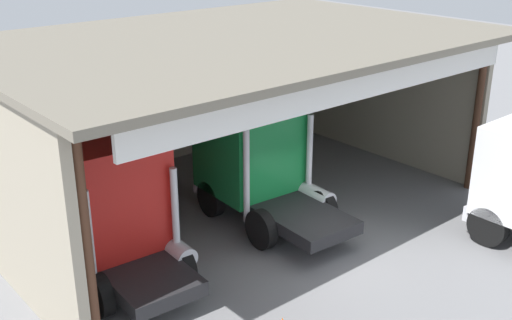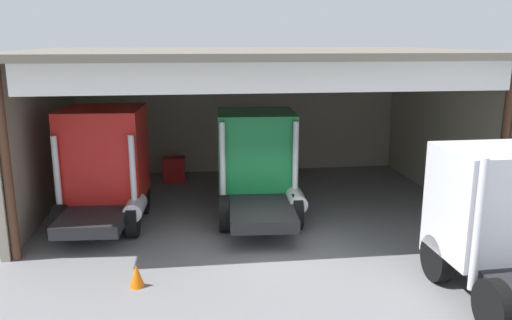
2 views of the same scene
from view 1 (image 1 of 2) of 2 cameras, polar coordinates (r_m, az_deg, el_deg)
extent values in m
plane|color=slate|center=(17.41, 6.83, -8.51)|extent=(80.00, 80.00, 0.00)
cube|color=#9E937F|center=(23.02, -9.56, 5.87)|extent=(14.20, 0.24, 5.22)
cube|color=#9E937F|center=(24.24, 10.86, 6.56)|extent=(0.24, 9.05, 5.22)
cube|color=#6E6759|center=(18.34, -1.67, 10.94)|extent=(14.80, 10.14, 0.20)
cylinder|color=#4C2D1E|center=(12.68, -15.10, -7.74)|extent=(0.24, 0.24, 5.22)
cylinder|color=#4C2D1E|center=(21.67, 19.39, 3.97)|extent=(0.24, 0.24, 5.22)
cube|color=white|center=(15.32, 8.82, 6.91)|extent=(12.78, 0.12, 0.90)
cube|color=red|center=(16.00, -13.29, -2.88)|extent=(2.58, 2.62, 2.89)
cube|color=black|center=(16.90, -15.21, 0.11)|extent=(2.08, 0.18, 0.87)
cube|color=silver|center=(17.75, -14.61, -6.06)|extent=(2.32, 0.29, 0.44)
cube|color=#232326|center=(15.37, -10.26, -10.08)|extent=(2.00, 3.07, 0.36)
cylinder|color=silver|center=(14.66, -14.80, -7.24)|extent=(0.18, 0.18, 2.53)
cylinder|color=silver|center=(15.48, -7.31, -5.07)|extent=(0.18, 0.18, 2.53)
cylinder|color=silver|center=(15.97, -7.26, -8.10)|extent=(0.63, 1.23, 0.56)
cylinder|color=black|center=(16.84, -16.86, -8.45)|extent=(0.36, 1.05, 1.03)
cylinder|color=black|center=(17.54, -10.32, -6.58)|extent=(0.36, 1.05, 1.03)
cylinder|color=black|center=(15.11, -13.89, -11.80)|extent=(0.36, 1.05, 1.03)
cylinder|color=black|center=(15.88, -6.74, -9.51)|extent=(0.36, 1.05, 1.03)
cube|color=#197F3D|center=(18.86, -0.55, 1.12)|extent=(2.69, 2.65, 2.59)
cube|color=black|center=(19.70, -2.73, 3.37)|extent=(2.16, 0.20, 0.78)
cube|color=silver|center=(20.36, -2.69, -1.57)|extent=(2.42, 0.31, 0.44)
cube|color=#232326|center=(17.92, 3.34, -4.80)|extent=(2.13, 3.82, 0.36)
cylinder|color=silver|center=(17.25, -0.87, -1.52)|extent=(0.18, 0.18, 2.72)
cylinder|color=silver|center=(18.58, 4.85, 0.12)|extent=(0.18, 0.18, 2.72)
cylinder|color=silver|center=(18.76, 5.44, -3.21)|extent=(0.63, 1.23, 0.56)
cylinder|color=black|center=(19.25, -4.11, -3.49)|extent=(0.37, 1.14, 1.13)
cylinder|color=black|center=(20.43, 1.18, -1.93)|extent=(0.37, 1.14, 1.13)
cylinder|color=black|center=(17.37, 0.47, -6.31)|extent=(0.37, 1.14, 1.13)
cylinder|color=black|center=(18.67, 5.97, -4.37)|extent=(0.37, 1.14, 1.13)
cube|color=black|center=(19.13, 20.98, 1.28)|extent=(2.15, 0.09, 0.76)
cube|color=silver|center=(19.79, 20.23, -3.62)|extent=(2.40, 0.19, 0.44)
cylinder|color=black|center=(18.67, 20.25, -5.65)|extent=(0.32, 1.14, 1.14)
cylinder|color=#B21E19|center=(24.18, -3.67, 1.49)|extent=(0.58, 0.58, 0.90)
cube|color=red|center=(21.11, -13.67, -1.95)|extent=(0.90, 0.60, 1.00)
camera|label=2|loc=(10.10, 64.33, -7.79)|focal=35.78mm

